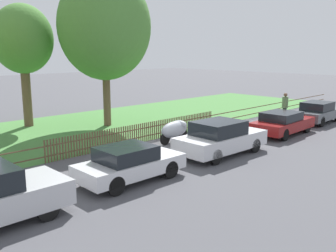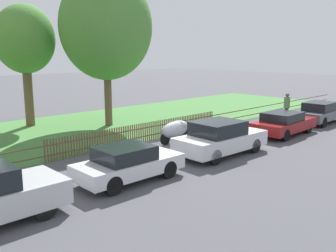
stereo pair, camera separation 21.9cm
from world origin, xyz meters
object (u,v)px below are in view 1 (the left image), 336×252
object	(u,v)px
parked_car_grey_coupe	(318,112)
covered_motorcycle	(175,129)
parked_car_white_van	(282,123)
pedestrian_near_fence	(285,105)
tree_behind_motorcycle	(23,40)
parked_car_navy_estate	(129,163)
tree_mid_park	(105,27)
parked_car_red_compact	(220,138)

from	to	relation	value
parked_car_grey_coupe	covered_motorcycle	world-z (taller)	parked_car_grey_coupe
parked_car_white_van	covered_motorcycle	size ratio (longest dim) A/B	2.15
parked_car_white_van	pedestrian_near_fence	world-z (taller)	pedestrian_near_fence
covered_motorcycle	parked_car_grey_coupe	bearing A→B (deg)	-19.58
parked_car_white_van	parked_car_grey_coupe	world-z (taller)	parked_car_grey_coupe
covered_motorcycle	pedestrian_near_fence	distance (m)	9.12
tree_behind_motorcycle	pedestrian_near_fence	bearing A→B (deg)	-39.26
pedestrian_near_fence	parked_car_navy_estate	bearing A→B (deg)	142.42
parked_car_white_van	tree_mid_park	bearing A→B (deg)	119.57
tree_behind_motorcycle	covered_motorcycle	bearing A→B (deg)	-69.35
parked_car_red_compact	covered_motorcycle	bearing A→B (deg)	87.89
parked_car_grey_coupe	covered_motorcycle	xyz separation A→B (m)	(-10.25, 2.72, -0.03)
tree_behind_motorcycle	pedestrian_near_fence	xyz separation A→B (m)	(12.50, -10.21, -4.08)
covered_motorcycle	tree_mid_park	world-z (taller)	tree_mid_park
parked_car_white_van	pedestrian_near_fence	xyz separation A→B (m)	(3.57, 1.81, 0.40)
tree_mid_park	pedestrian_near_fence	bearing A→B (deg)	-38.07
parked_car_navy_estate	parked_car_grey_coupe	bearing A→B (deg)	1.24
parked_car_grey_coupe	parked_car_red_compact	bearing A→B (deg)	179.95
parked_car_white_van	tree_mid_park	xyz separation A→B (m)	(-5.37, 8.81, 5.25)
parked_car_red_compact	parked_car_white_van	size ratio (longest dim) A/B	1.03
parked_car_white_van	parked_car_grey_coupe	distance (m)	4.77
covered_motorcycle	tree_mid_park	size ratio (longest dim) A/B	0.22
parked_car_navy_estate	parked_car_grey_coupe	world-z (taller)	parked_car_grey_coupe
tree_mid_park	pedestrian_near_fence	size ratio (longest dim) A/B	4.83
parked_car_red_compact	pedestrian_near_fence	bearing A→B (deg)	13.41
parked_car_navy_estate	parked_car_red_compact	bearing A→B (deg)	-0.61
parked_car_navy_estate	parked_car_red_compact	xyz separation A→B (m)	(5.03, -0.10, 0.10)
parked_car_navy_estate	parked_car_red_compact	world-z (taller)	parked_car_red_compact
parked_car_red_compact	tree_behind_motorcycle	world-z (taller)	tree_behind_motorcycle
parked_car_red_compact	tree_mid_park	distance (m)	10.33
tree_mid_park	parked_car_grey_coupe	bearing A→B (deg)	-40.51
tree_behind_motorcycle	tree_mid_park	world-z (taller)	tree_mid_park
parked_car_white_van	tree_mid_park	size ratio (longest dim) A/B	0.48
parked_car_red_compact	parked_car_grey_coupe	bearing A→B (deg)	3.07
parked_car_navy_estate	covered_motorcycle	size ratio (longest dim) A/B	1.94
parked_car_white_van	pedestrian_near_fence	distance (m)	4.02
parked_car_grey_coupe	pedestrian_near_fence	bearing A→B (deg)	124.19
parked_car_navy_estate	parked_car_white_van	distance (m)	10.70
parked_car_navy_estate	tree_mid_park	xyz separation A→B (m)	(5.33, 8.85, 5.25)
parked_car_grey_coupe	covered_motorcycle	size ratio (longest dim) A/B	2.01
parked_car_grey_coupe	tree_behind_motorcycle	size ratio (longest dim) A/B	0.56
parked_car_navy_estate	tree_mid_park	world-z (taller)	tree_mid_park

